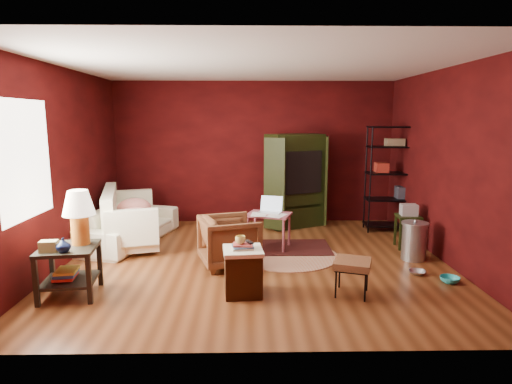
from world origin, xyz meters
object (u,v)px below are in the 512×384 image
at_px(sofa, 130,218).
at_px(hamper, 243,271).
at_px(armchair, 229,239).
at_px(wire_shelving, 394,174).
at_px(tv_armoire, 295,179).
at_px(side_table, 74,233).
at_px(laptop_desk, 269,217).

height_order(sofa, hamper, sofa).
height_order(armchair, wire_shelving, wire_shelving).
xyz_separation_m(armchair, hamper, (0.21, -1.03, -0.10)).
xyz_separation_m(armchair, tv_armoire, (1.18, 2.26, 0.54)).
relative_size(hamper, tv_armoire, 0.36).
height_order(armchair, side_table, side_table).
distance_m(armchair, laptop_desk, 1.01).
bearing_deg(armchair, tv_armoire, -44.70).
relative_size(sofa, hamper, 3.27).
height_order(sofa, tv_armoire, tv_armoire).
xyz_separation_m(sofa, hamper, (1.94, -2.22, -0.12)).
height_order(side_table, tv_armoire, tv_armoire).
bearing_deg(sofa, wire_shelving, -66.29).
height_order(sofa, side_table, side_table).
height_order(sofa, wire_shelving, wire_shelving).
xyz_separation_m(tv_armoire, wire_shelving, (1.78, -0.37, 0.14)).
xyz_separation_m(sofa, wire_shelving, (4.69, 0.69, 0.65)).
distance_m(sofa, hamper, 2.96).
bearing_deg(wire_shelving, side_table, -146.32).
bearing_deg(side_table, sofa, 88.75).
distance_m(hamper, tv_armoire, 3.48).
xyz_separation_m(hamper, tv_armoire, (0.97, 3.29, 0.64)).
xyz_separation_m(armchair, wire_shelving, (2.95, 1.89, 0.67)).
bearing_deg(side_table, tv_armoire, 47.44).
bearing_deg(laptop_desk, sofa, -170.93).
relative_size(side_table, wire_shelving, 0.64).
distance_m(side_table, laptop_desk, 2.98).
xyz_separation_m(side_table, laptop_desk, (2.39, 1.76, -0.23)).
height_order(hamper, laptop_desk, laptop_desk).
bearing_deg(sofa, laptop_desk, -84.23).
xyz_separation_m(side_table, tv_armoire, (2.96, 3.22, 0.18)).
height_order(side_table, wire_shelving, wire_shelving).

